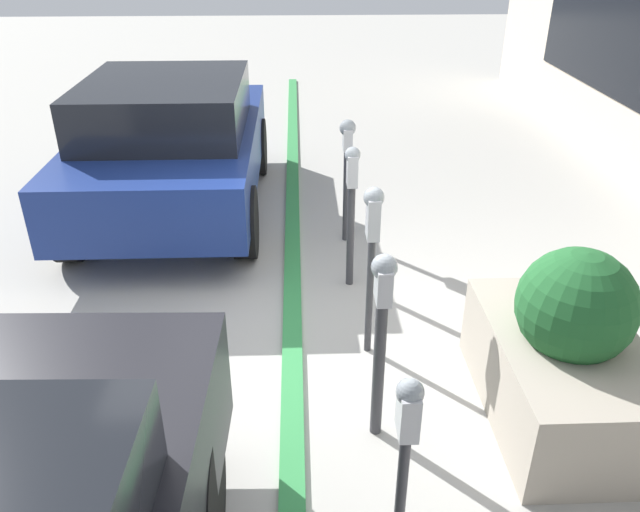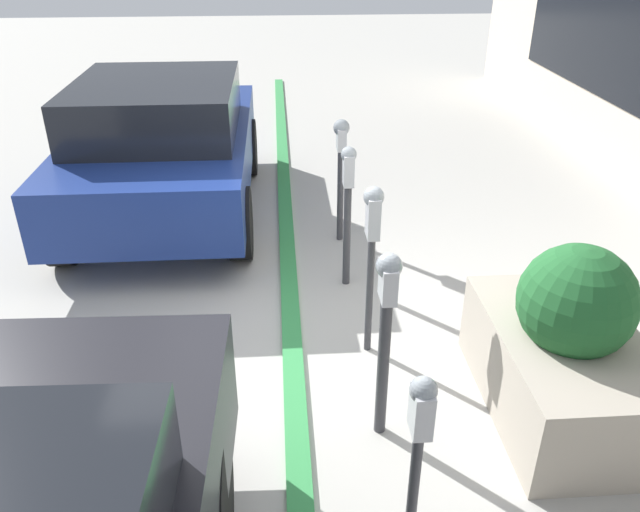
# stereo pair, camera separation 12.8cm
# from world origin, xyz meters

# --- Properties ---
(ground_plane) EXTENTS (40.00, 40.00, 0.00)m
(ground_plane) POSITION_xyz_m (0.00, 0.00, 0.00)
(ground_plane) COLOR #ADAAA3
(curb_strip) EXTENTS (19.00, 0.16, 0.04)m
(curb_strip) POSITION_xyz_m (0.00, 0.08, 0.02)
(curb_strip) COLOR #338C47
(curb_strip) RESTS_ON ground_plane
(parking_meter_nearest) EXTENTS (0.15, 0.13, 1.28)m
(parking_meter_nearest) POSITION_xyz_m (-1.96, -0.47, 0.91)
(parking_meter_nearest) COLOR #38383D
(parking_meter_nearest) RESTS_ON ground_plane
(parking_meter_second) EXTENTS (0.19, 0.16, 1.35)m
(parking_meter_second) POSITION_xyz_m (-0.94, -0.48, 0.91)
(parking_meter_second) COLOR #38383D
(parking_meter_second) RESTS_ON ground_plane
(parking_meter_middle) EXTENTS (0.18, 0.15, 1.40)m
(parking_meter_middle) POSITION_xyz_m (-0.03, -0.52, 1.04)
(parking_meter_middle) COLOR #38383D
(parking_meter_middle) RESTS_ON ground_plane
(parking_meter_fourth) EXTENTS (0.16, 0.14, 1.35)m
(parking_meter_fourth) POSITION_xyz_m (1.01, -0.46, 0.91)
(parking_meter_fourth) COLOR #38383D
(parking_meter_fourth) RESTS_ON ground_plane
(parking_meter_farthest) EXTENTS (0.19, 0.16, 1.32)m
(parking_meter_farthest) POSITION_xyz_m (1.94, -0.49, 0.94)
(parking_meter_farthest) COLOR #38383D
(parking_meter_farthest) RESTS_ON ground_plane
(planter_box) EXTENTS (1.56, 0.94, 1.26)m
(planter_box) POSITION_xyz_m (-0.80, -1.74, 0.50)
(planter_box) COLOR #A39989
(planter_box) RESTS_ON ground_plane
(parked_car_middle) EXTENTS (3.83, 1.98, 1.56)m
(parked_car_middle) POSITION_xyz_m (2.77, 1.42, 0.83)
(parked_car_middle) COLOR navy
(parked_car_middle) RESTS_ON ground_plane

